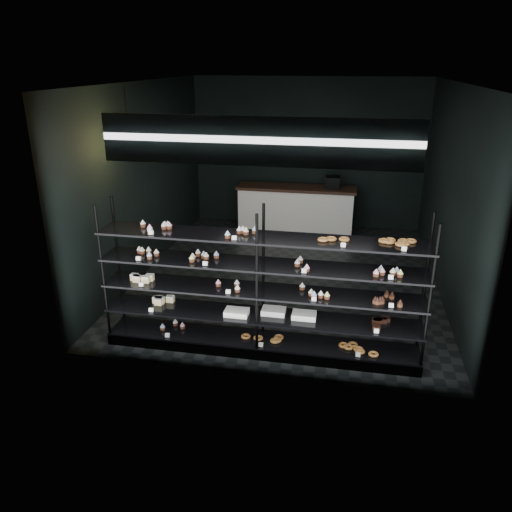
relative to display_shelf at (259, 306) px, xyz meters
The scene contains 5 objects.
room 2.64m from the display_shelf, 88.54° to the left, with size 5.01×6.01×3.20m.
display_shelf is the anchor object (origin of this frame).
signage 2.17m from the display_shelf, 82.55° to the right, with size 3.30×0.05×0.50m.
pendant_lamp 2.87m from the display_shelf, 153.99° to the left, with size 0.31×0.31×0.89m.
service_counter 4.95m from the display_shelf, 90.98° to the left, with size 2.54×0.65×1.23m.
Camera 1 is at (0.95, -7.95, 3.52)m, focal length 35.00 mm.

